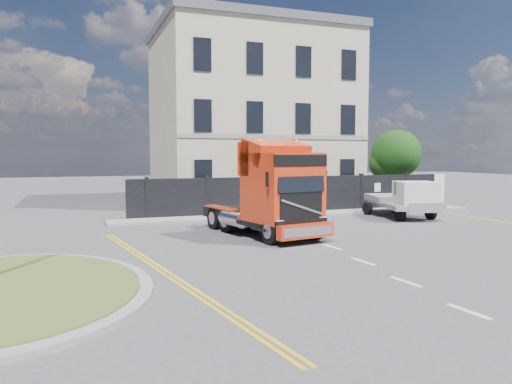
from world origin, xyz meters
name	(u,v)px	position (x,y,z in m)	size (l,w,h in m)	color
ground	(247,251)	(0.00, 0.00, 0.00)	(120.00, 120.00, 0.00)	#424244
hoarding_fence	(306,195)	(6.55, 9.00, 1.00)	(18.80, 0.25, 2.00)	black
georgian_building	(250,116)	(6.00, 16.50, 5.77)	(12.30, 10.30, 12.80)	#AFA48B
tree	(394,156)	(14.38, 12.10, 3.05)	(3.20, 3.20, 4.80)	#382619
pavement_far	(304,214)	(6.00, 8.10, 0.06)	(20.00, 1.60, 0.12)	gray
truck	(274,195)	(1.86, 2.24, 1.64)	(3.41, 6.42, 3.65)	black
flatbed_pickup	(409,199)	(10.13, 4.89, 1.01)	(2.98, 4.88, 1.88)	gray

